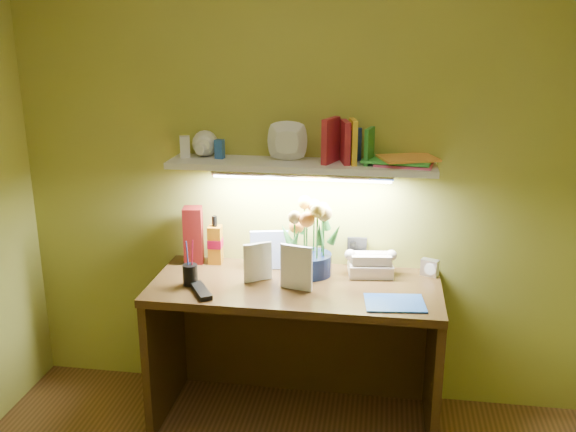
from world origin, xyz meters
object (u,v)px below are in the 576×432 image
object	(u,v)px
desk_clock	(430,268)
whisky_bottle	(215,240)
desk	(295,353)
telephone	(370,262)
flower_bouquet	(311,239)

from	to	relation	value
desk_clock	whisky_bottle	size ratio (longest dim) A/B	0.33
desk_clock	whisky_bottle	world-z (taller)	whisky_bottle
whisky_bottle	desk	bearing A→B (deg)	-25.63
desk_clock	whisky_bottle	xyz separation A→B (m)	(-1.10, 0.01, 0.09)
telephone	desk	bearing A→B (deg)	-160.05
desk	flower_bouquet	size ratio (longest dim) A/B	3.73
flower_bouquet	desk_clock	world-z (taller)	flower_bouquet
desk	whisky_bottle	distance (m)	0.71
desk	desk_clock	distance (m)	0.80
desk	telephone	size ratio (longest dim) A/B	6.48
flower_bouquet	whisky_bottle	xyz separation A→B (m)	(-0.51, 0.08, -0.06)
desk	desk_clock	bearing A→B (deg)	18.04
flower_bouquet	desk_clock	bearing A→B (deg)	6.79
desk	desk_clock	xyz separation A→B (m)	(0.65, 0.21, 0.42)
flower_bouquet	telephone	bearing A→B (deg)	7.93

